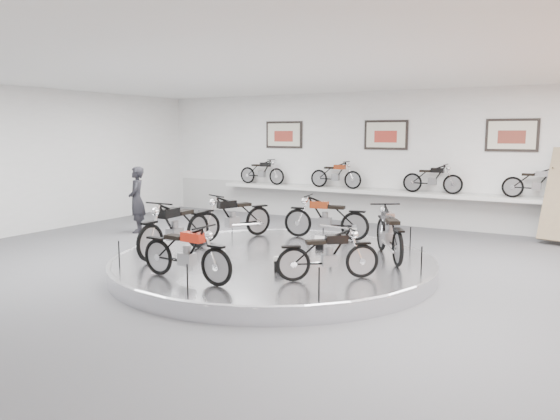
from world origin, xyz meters
The scene contains 22 objects.
floor centered at (0.00, 0.00, 0.00)m, with size 16.00×16.00×0.00m, color #515154.
ceiling centered at (0.00, 0.00, 4.00)m, with size 16.00×16.00×0.00m, color white.
wall_back centered at (0.00, 7.00, 2.00)m, with size 16.00×16.00×0.00m, color white.
wall_left centered at (-8.00, 0.00, 2.00)m, with size 14.00×14.00×0.00m, color white.
dado_band centered at (0.00, 6.98, 0.55)m, with size 15.68×0.04×1.10m, color #BCBCBA.
display_platform centered at (0.00, 0.30, 0.15)m, with size 6.40×6.40×0.30m, color silver.
platform_rim centered at (0.00, 0.30, 0.27)m, with size 6.40×6.40×0.10m, color #B2B2BA.
shelf centered at (0.00, 6.70, 1.00)m, with size 11.00×0.55×0.10m, color silver.
poster_left centered at (-3.50, 6.96, 2.70)m, with size 1.35×0.06×0.88m, color beige.
poster_center centered at (0.00, 6.96, 2.70)m, with size 1.35×0.06×0.88m, color beige.
poster_right centered at (3.50, 6.96, 2.70)m, with size 1.35×0.06×0.88m, color beige.
shelf_bike_a centered at (-4.20, 6.70, 1.42)m, with size 1.22×0.42×0.73m, color black, non-canonical shape.
shelf_bike_b centered at (-1.50, 6.70, 1.42)m, with size 1.22×0.42×0.73m, color maroon, non-canonical shape.
shelf_bike_c centered at (1.50, 6.70, 1.42)m, with size 1.22×0.42×0.73m, color black, non-canonical shape.
shelf_bike_d centered at (4.20, 6.70, 1.42)m, with size 1.22×0.42×0.73m, color #A5A5AA, non-canonical shape.
bike_a centered at (2.04, 1.36, 0.82)m, with size 1.77×0.63×1.04m, color #A5A5AA, non-canonical shape.
bike_b centered at (0.12, 2.54, 0.81)m, with size 1.74×0.61×1.02m, color maroon, non-canonical shape.
bike_c centered at (-1.76, 1.46, 0.83)m, with size 1.81×0.64×1.06m, color black, non-canonical shape.
bike_d centered at (-1.84, -0.48, 0.86)m, with size 1.91×0.67×1.12m, color black, non-canonical shape.
bike_e centered at (-0.37, -1.94, 0.78)m, with size 1.65×0.58×0.97m, color red, non-canonical shape.
bike_f centered at (1.68, -0.72, 0.74)m, with size 1.51×0.53×0.89m, color black, non-canonical shape.
visitor centered at (-5.52, 2.20, 0.92)m, with size 0.67×0.44×1.84m, color black.
Camera 1 is at (5.42, -8.89, 2.75)m, focal length 35.00 mm.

